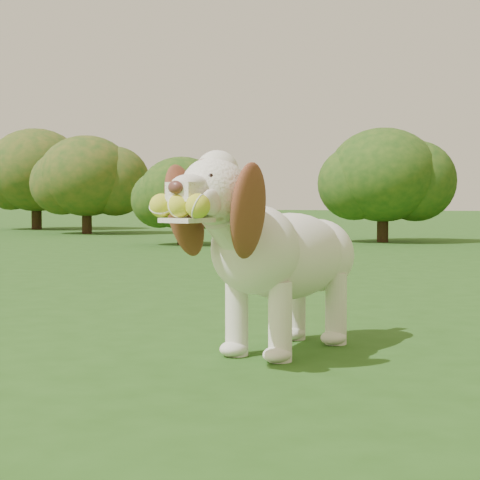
% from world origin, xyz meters
% --- Properties ---
extents(ground, '(80.00, 80.00, 0.00)m').
position_xyz_m(ground, '(0.00, 0.00, 0.00)').
color(ground, '#254F16').
rests_on(ground, ground).
extents(dog, '(0.68, 1.29, 0.85)m').
position_xyz_m(dog, '(-0.21, -0.20, 0.45)').
color(dog, white).
rests_on(dog, ground).
extents(shrub_a, '(1.21, 1.21, 1.25)m').
position_xyz_m(shrub_a, '(-3.67, 7.01, 0.74)').
color(shrub_a, '#382314').
rests_on(shrub_a, ground).
extents(shrub_e, '(1.76, 1.76, 1.83)m').
position_xyz_m(shrub_e, '(-6.74, 9.75, 1.07)').
color(shrub_e, '#382314').
rests_on(shrub_e, ground).
extents(shrub_b, '(1.66, 1.66, 1.72)m').
position_xyz_m(shrub_b, '(-1.08, 8.63, 1.01)').
color(shrub_b, '#382314').
rests_on(shrub_b, ground).
extents(shrub_g, '(2.06, 2.06, 2.14)m').
position_xyz_m(shrub_g, '(-8.80, 11.28, 1.26)').
color(shrub_g, '#382314').
rests_on(shrub_g, ground).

